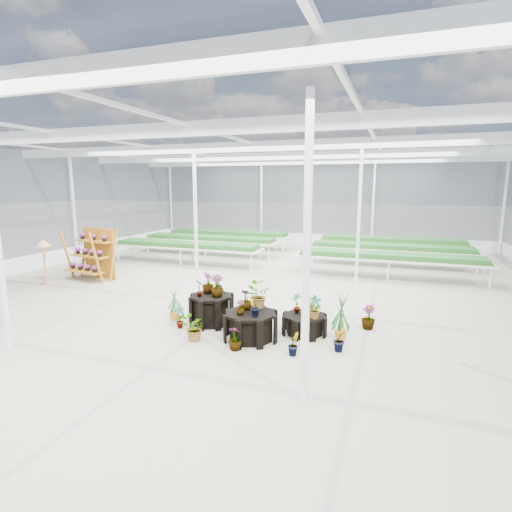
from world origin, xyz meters
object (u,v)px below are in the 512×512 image
(plinth_mid, at_px, (251,326))
(plinth_low, at_px, (304,324))
(bird_table, at_px, (45,262))
(plinth_tall, at_px, (212,310))
(shelf_rack, at_px, (90,254))

(plinth_mid, bearing_deg, plinth_low, 34.99)
(bird_table, bearing_deg, plinth_low, 1.46)
(plinth_low, relative_size, bird_table, 0.65)
(plinth_low, bearing_deg, plinth_tall, -177.40)
(plinth_low, relative_size, shelf_rack, 0.55)
(plinth_low, xyz_separation_m, shelf_rack, (-8.09, 2.57, 0.66))
(plinth_mid, bearing_deg, shelf_rack, 155.20)
(plinth_mid, bearing_deg, bird_table, 164.04)
(plinth_low, distance_m, bird_table, 9.25)
(plinth_low, bearing_deg, shelf_rack, 162.34)
(plinth_tall, bearing_deg, plinth_low, 2.60)
(bird_table, bearing_deg, plinth_tall, -2.44)
(shelf_rack, relative_size, bird_table, 1.19)
(plinth_low, height_order, bird_table, bird_table)
(plinth_tall, height_order, bird_table, bird_table)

